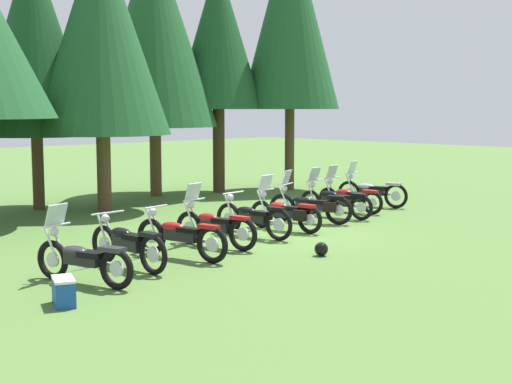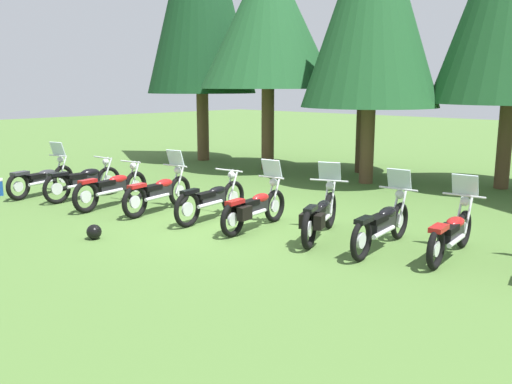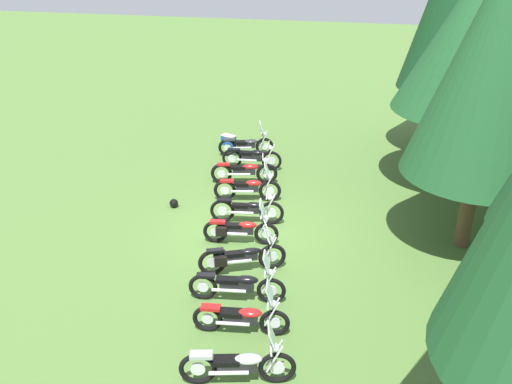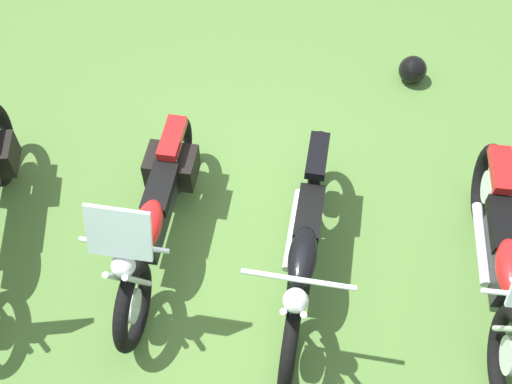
# 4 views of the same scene
# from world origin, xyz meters

# --- Properties ---
(ground_plane) EXTENTS (80.00, 80.00, 0.00)m
(ground_plane) POSITION_xyz_m (0.00, 0.00, 0.00)
(ground_plane) COLOR #4C7033
(motorcycle_0) EXTENTS (0.81, 2.12, 1.36)m
(motorcycle_0) POSITION_xyz_m (-5.82, -1.29, 0.45)
(motorcycle_0) COLOR black
(motorcycle_0) RESTS_ON ground_plane
(motorcycle_1) EXTENTS (0.76, 2.24, 1.03)m
(motorcycle_1) POSITION_xyz_m (-4.56, -0.79, 0.48)
(motorcycle_1) COLOR black
(motorcycle_1) RESTS_ON ground_plane
(motorcycle_2) EXTENTS (0.75, 2.31, 1.03)m
(motorcycle_2) POSITION_xyz_m (-3.27, -0.77, 0.46)
(motorcycle_2) COLOR black
(motorcycle_2) RESTS_ON ground_plane
(motorcycle_3) EXTENTS (0.72, 2.20, 1.38)m
(motorcycle_3) POSITION_xyz_m (-1.99, -0.34, 0.47)
(motorcycle_3) COLOR black
(motorcycle_3) RESTS_ON ground_plane
(motorcycle_4) EXTENTS (0.75, 2.25, 1.03)m
(motorcycle_4) POSITION_xyz_m (-0.54, -0.03, 0.46)
(motorcycle_4) COLOR black
(motorcycle_4) RESTS_ON ground_plane
(motorcycle_5) EXTENTS (0.70, 2.15, 1.36)m
(motorcycle_5) POSITION_xyz_m (0.66, 0.02, 0.45)
(motorcycle_5) COLOR black
(motorcycle_5) RESTS_ON ground_plane
(motorcycle_6) EXTENTS (1.10, 2.18, 1.38)m
(motorcycle_6) POSITION_xyz_m (2.02, 0.40, 0.46)
(motorcycle_6) COLOR black
(motorcycle_6) RESTS_ON ground_plane
(motorcycle_7) EXTENTS (0.74, 2.34, 1.36)m
(motorcycle_7) POSITION_xyz_m (3.24, 0.63, 0.47)
(motorcycle_7) COLOR black
(motorcycle_7) RESTS_ON ground_plane
(motorcycle_8) EXTENTS (0.74, 2.16, 1.35)m
(motorcycle_8) POSITION_xyz_m (4.34, 0.99, 0.45)
(motorcycle_8) COLOR black
(motorcycle_8) RESTS_ON ground_plane
(motorcycle_9) EXTENTS (0.82, 2.26, 1.39)m
(motorcycle_9) POSITION_xyz_m (5.77, 1.27, 0.48)
(motorcycle_9) COLOR black
(motorcycle_9) RESTS_ON ground_plane
(pine_tree_1) EXTENTS (4.58, 4.58, 7.38)m
(pine_tree_1) POSITION_xyz_m (-4.61, 6.23, 5.05)
(pine_tree_1) COLOR brown
(pine_tree_1) RESTS_ON ground_plane
(pine_tree_3) EXTENTS (3.96, 3.96, 8.20)m
(pine_tree_3) POSITION_xyz_m (-0.61, 6.19, 5.21)
(pine_tree_3) COLOR brown
(pine_tree_3) RESTS_ON ground_plane
(picnic_cooler) EXTENTS (0.51, 0.66, 0.43)m
(picnic_cooler) POSITION_xyz_m (-6.74, -2.27, 0.22)
(picnic_cooler) COLOR #19479E
(picnic_cooler) RESTS_ON ground_plane
(dropped_helmet) EXTENTS (0.28, 0.28, 0.28)m
(dropped_helmet) POSITION_xyz_m (-1.03, -2.58, 0.14)
(dropped_helmet) COLOR black
(dropped_helmet) RESTS_ON ground_plane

